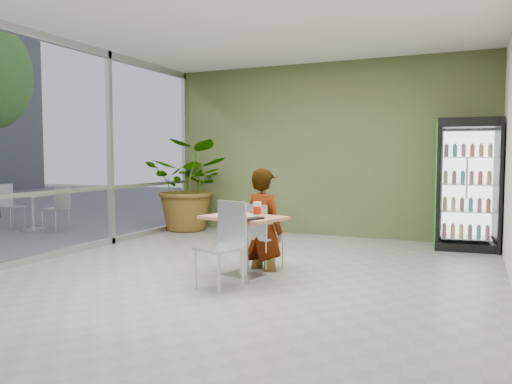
{
  "coord_description": "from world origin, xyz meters",
  "views": [
    {
      "loc": [
        2.58,
        -5.49,
        1.46
      ],
      "look_at": [
        -0.05,
        0.51,
        1.0
      ],
      "focal_mm": 35.0,
      "sensor_mm": 36.0,
      "label": 1
    }
  ],
  "objects_px": {
    "chair_far": "(261,231)",
    "soda_cup": "(257,210)",
    "seated_woman": "(264,230)",
    "beverage_fridge": "(467,184)",
    "potted_plant": "(190,185)",
    "chair_near": "(226,238)",
    "cafeteria_tray": "(244,218)",
    "dining_table": "(244,234)"
  },
  "relations": [
    {
      "from": "chair_far",
      "to": "soda_cup",
      "type": "height_order",
      "value": "soda_cup"
    },
    {
      "from": "soda_cup",
      "to": "seated_woman",
      "type": "bearing_deg",
      "value": 104.73
    },
    {
      "from": "beverage_fridge",
      "to": "potted_plant",
      "type": "bearing_deg",
      "value": 175.03
    },
    {
      "from": "chair_far",
      "to": "soda_cup",
      "type": "xyz_separation_m",
      "value": [
        0.17,
        -0.5,
        0.33
      ]
    },
    {
      "from": "chair_far",
      "to": "beverage_fridge",
      "type": "height_order",
      "value": "beverage_fridge"
    },
    {
      "from": "chair_far",
      "to": "beverage_fridge",
      "type": "distance_m",
      "value": 3.62
    },
    {
      "from": "chair_near",
      "to": "cafeteria_tray",
      "type": "distance_m",
      "value": 0.36
    },
    {
      "from": "dining_table",
      "to": "cafeteria_tray",
      "type": "relative_size",
      "value": 2.73
    },
    {
      "from": "seated_woman",
      "to": "soda_cup",
      "type": "height_order",
      "value": "seated_woman"
    },
    {
      "from": "seated_woman",
      "to": "beverage_fridge",
      "type": "bearing_deg",
      "value": -112.85
    },
    {
      "from": "dining_table",
      "to": "soda_cup",
      "type": "height_order",
      "value": "soda_cup"
    },
    {
      "from": "dining_table",
      "to": "chair_far",
      "type": "relative_size",
      "value": 1.24
    },
    {
      "from": "cafeteria_tray",
      "to": "beverage_fridge",
      "type": "bearing_deg",
      "value": 55.52
    },
    {
      "from": "chair_far",
      "to": "chair_near",
      "type": "distance_m",
      "value": 1.02
    },
    {
      "from": "chair_near",
      "to": "beverage_fridge",
      "type": "height_order",
      "value": "beverage_fridge"
    },
    {
      "from": "cafeteria_tray",
      "to": "potted_plant",
      "type": "xyz_separation_m",
      "value": [
        -2.76,
        3.37,
        0.14
      ]
    },
    {
      "from": "cafeteria_tray",
      "to": "potted_plant",
      "type": "bearing_deg",
      "value": 129.35
    },
    {
      "from": "beverage_fridge",
      "to": "chair_near",
      "type": "bearing_deg",
      "value": -128.36
    },
    {
      "from": "chair_far",
      "to": "beverage_fridge",
      "type": "bearing_deg",
      "value": -112.83
    },
    {
      "from": "chair_far",
      "to": "seated_woman",
      "type": "xyz_separation_m",
      "value": [
        0.03,
        0.03,
        0.01
      ]
    },
    {
      "from": "beverage_fridge",
      "to": "potted_plant",
      "type": "relative_size",
      "value": 1.14
    },
    {
      "from": "dining_table",
      "to": "chair_near",
      "type": "distance_m",
      "value": 0.52
    },
    {
      "from": "chair_far",
      "to": "potted_plant",
      "type": "relative_size",
      "value": 0.48
    },
    {
      "from": "seated_woman",
      "to": "soda_cup",
      "type": "distance_m",
      "value": 0.64
    },
    {
      "from": "chair_near",
      "to": "cafeteria_tray",
      "type": "relative_size",
      "value": 2.48
    },
    {
      "from": "chair_far",
      "to": "seated_woman",
      "type": "distance_m",
      "value": 0.05
    },
    {
      "from": "seated_woman",
      "to": "cafeteria_tray",
      "type": "bearing_deg",
      "value": 115.18
    },
    {
      "from": "chair_near",
      "to": "potted_plant",
      "type": "height_order",
      "value": "potted_plant"
    },
    {
      "from": "dining_table",
      "to": "seated_woman",
      "type": "relative_size",
      "value": 0.66
    },
    {
      "from": "soda_cup",
      "to": "cafeteria_tray",
      "type": "xyz_separation_m",
      "value": [
        -0.07,
        -0.23,
        -0.07
      ]
    },
    {
      "from": "cafeteria_tray",
      "to": "beverage_fridge",
      "type": "height_order",
      "value": "beverage_fridge"
    },
    {
      "from": "chair_near",
      "to": "potted_plant",
      "type": "distance_m",
      "value": 4.54
    },
    {
      "from": "soda_cup",
      "to": "potted_plant",
      "type": "height_order",
      "value": "potted_plant"
    },
    {
      "from": "chair_far",
      "to": "cafeteria_tray",
      "type": "distance_m",
      "value": 0.79
    },
    {
      "from": "chair_near",
      "to": "chair_far",
      "type": "bearing_deg",
      "value": 108.35
    },
    {
      "from": "chair_near",
      "to": "cafeteria_tray",
      "type": "height_order",
      "value": "chair_near"
    },
    {
      "from": "dining_table",
      "to": "potted_plant",
      "type": "xyz_separation_m",
      "value": [
        -2.65,
        3.14,
        0.37
      ]
    },
    {
      "from": "chair_far",
      "to": "cafeteria_tray",
      "type": "bearing_deg",
      "value": 117.77
    },
    {
      "from": "chair_near",
      "to": "potted_plant",
      "type": "bearing_deg",
      "value": 143.76
    },
    {
      "from": "seated_woman",
      "to": "cafeteria_tray",
      "type": "distance_m",
      "value": 0.81
    },
    {
      "from": "cafeteria_tray",
      "to": "potted_plant",
      "type": "height_order",
      "value": "potted_plant"
    },
    {
      "from": "chair_far",
      "to": "soda_cup",
      "type": "distance_m",
      "value": 0.62
    }
  ]
}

